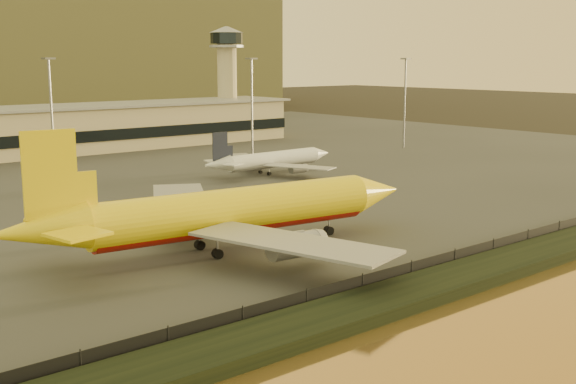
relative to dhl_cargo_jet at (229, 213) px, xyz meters
name	(u,v)px	position (x,y,z in m)	size (l,w,h in m)	color
ground	(366,251)	(14.43, -11.14, -5.36)	(900.00, 900.00, 0.00)	black
embankment	(472,274)	(14.43, -28.14, -4.66)	(320.00, 7.00, 1.40)	black
tarmac	(72,169)	(14.43, 83.86, -5.26)	(320.00, 220.00, 0.20)	#2D2D2D
perimeter_fence	(444,262)	(14.43, -24.14, -4.06)	(300.00, 0.05, 2.20)	black
control_tower	(227,70)	(84.43, 119.86, 16.31)	(11.20, 11.20, 35.50)	tan
apron_light_masts	(170,103)	(29.43, 63.86, 10.35)	(152.20, 12.20, 25.40)	slate
dhl_cargo_jet	(229,213)	(0.00, 0.00, 0.00)	(57.82, 56.20, 17.27)	yellow
white_narrowbody_jet	(271,160)	(45.26, 47.75, -2.13)	(35.19, 34.42, 10.13)	silver
gse_vehicle_yellow	(337,195)	(35.18, 16.17, -4.19)	(4.28, 1.93, 1.93)	yellow
gse_vehicle_white	(154,212)	(3.03, 25.16, -4.39)	(3.41, 1.54, 1.54)	silver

